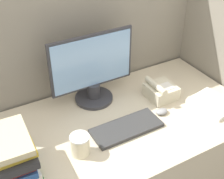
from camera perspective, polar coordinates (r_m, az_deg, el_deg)
The scene contains 10 objects.
cubicle_panel_rear at distance 2.02m, azimuth -5.49°, elevation 2.05°, with size 1.95×0.04×1.60m.
cubicle_panel_right at distance 2.17m, azimuth 19.39°, elevation 2.55°, with size 0.04×0.87×1.60m.
desk at distance 1.99m, azimuth 0.73°, elevation -14.31°, with size 1.55×0.81×0.76m.
monitor at distance 1.79m, azimuth -3.55°, elevation 3.23°, with size 0.51×0.23×0.42m.
keyboard at distance 1.68m, azimuth 2.68°, elevation -7.02°, with size 0.38×0.16×0.02m.
mouse at distance 1.80m, azimuth 9.11°, elevation -4.01°, with size 0.07×0.05×0.03m.
coffee_cup at distance 1.53m, azimuth -5.86°, elevation -10.03°, with size 0.10×0.10×0.11m.
book_stack at distance 1.47m, azimuth -18.16°, elevation -11.36°, with size 0.22×0.31×0.22m.
desk_telephone at distance 1.91m, azimuth 8.88°, elevation -0.24°, with size 0.16×0.18×0.12m.
paper_pile at distance 1.93m, azimuth 17.91°, elevation -2.47°, with size 0.24×0.27×0.02m.
Camera 1 is at (-0.67, -0.72, 1.88)m, focal length 50.00 mm.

